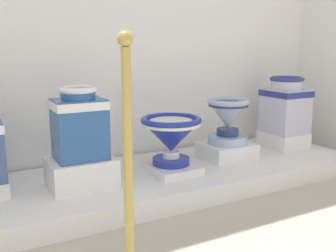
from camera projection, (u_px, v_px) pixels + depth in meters
name	position (u px, v px, depth m)	size (l,w,h in m)	color
display_platform	(164.00, 178.00, 2.78)	(3.00, 0.91, 0.13)	white
plinth_block_leftmost	(82.00, 172.00, 2.43)	(0.40, 0.30, 0.18)	white
antique_toilet_leftmost	(79.00, 122.00, 2.37)	(0.31, 0.25, 0.44)	#295597
plinth_block_central_ornate	(171.00, 168.00, 2.73)	(0.30, 0.38, 0.05)	white
antique_toilet_central_ornate	(171.00, 134.00, 2.68)	(0.42, 0.42, 0.33)	#1F3098
plinth_block_slender_white	(227.00, 150.00, 3.05)	(0.39, 0.32, 0.12)	white
antique_toilet_slender_white	(228.00, 117.00, 3.00)	(0.32, 0.32, 0.34)	#A4B3D3
plinth_block_pale_glazed	(283.00, 139.00, 3.39)	(0.31, 0.34, 0.13)	white
antique_toilet_pale_glazed	(285.00, 104.00, 3.32)	(0.31, 0.33, 0.47)	silver
stanchion_post_near_left	(129.00, 206.00, 1.65)	(0.25, 0.25, 1.04)	#B49845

